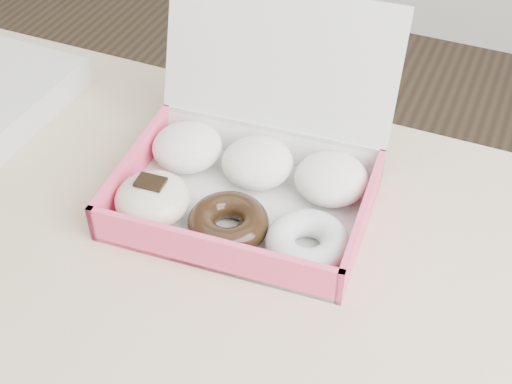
% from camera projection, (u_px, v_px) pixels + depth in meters
% --- Properties ---
extents(table, '(1.20, 0.80, 0.75)m').
position_uv_depth(table, '(74.00, 294.00, 0.90)').
color(table, tan).
rests_on(table, ground).
extents(donut_box, '(0.33, 0.31, 0.22)m').
position_uv_depth(donut_box, '(246.00, 177.00, 0.89)').
color(donut_box, silver).
rests_on(donut_box, table).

